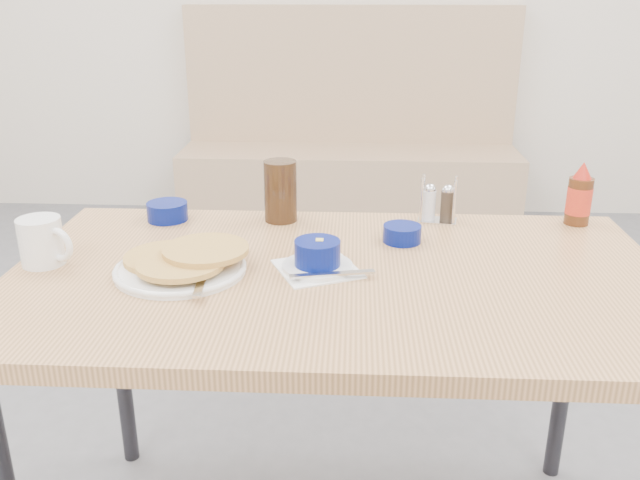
{
  "coord_description": "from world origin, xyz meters",
  "views": [
    {
      "loc": [
        0.03,
        -1.07,
        1.33
      ],
      "look_at": [
        -0.04,
        0.28,
        0.82
      ],
      "focal_mm": 38.0,
      "sensor_mm": 36.0,
      "label": 1
    }
  ],
  "objects_px": {
    "creamer_bowl": "(167,211)",
    "condiment_caddy": "(438,206)",
    "syrup_bottle": "(579,198)",
    "dining_table": "(337,298)",
    "pancake_plate": "(183,263)",
    "coffee_mug": "(43,241)",
    "grits_setting": "(318,257)",
    "butter_bowl": "(402,234)",
    "booth_bench": "(349,163)",
    "amber_tumbler": "(280,191)"
  },
  "relations": [
    {
      "from": "creamer_bowl",
      "to": "condiment_caddy",
      "type": "relative_size",
      "value": 0.89
    },
    {
      "from": "syrup_bottle",
      "to": "dining_table",
      "type": "bearing_deg",
      "value": -150.37
    },
    {
      "from": "pancake_plate",
      "to": "coffee_mug",
      "type": "distance_m",
      "value": 0.31
    },
    {
      "from": "dining_table",
      "to": "condiment_caddy",
      "type": "relative_size",
      "value": 12.01
    },
    {
      "from": "creamer_bowl",
      "to": "condiment_caddy",
      "type": "xyz_separation_m",
      "value": [
        0.69,
        0.03,
        0.02
      ]
    },
    {
      "from": "creamer_bowl",
      "to": "condiment_caddy",
      "type": "distance_m",
      "value": 0.69
    },
    {
      "from": "coffee_mug",
      "to": "grits_setting",
      "type": "height_order",
      "value": "coffee_mug"
    },
    {
      "from": "grits_setting",
      "to": "butter_bowl",
      "type": "height_order",
      "value": "grits_setting"
    },
    {
      "from": "dining_table",
      "to": "condiment_caddy",
      "type": "bearing_deg",
      "value": 54.02
    },
    {
      "from": "creamer_bowl",
      "to": "coffee_mug",
      "type": "bearing_deg",
      "value": -121.71
    },
    {
      "from": "creamer_bowl",
      "to": "syrup_bottle",
      "type": "distance_m",
      "value": 1.05
    },
    {
      "from": "booth_bench",
      "to": "grits_setting",
      "type": "height_order",
      "value": "booth_bench"
    },
    {
      "from": "amber_tumbler",
      "to": "booth_bench",
      "type": "bearing_deg",
      "value": 85.99
    },
    {
      "from": "creamer_bowl",
      "to": "amber_tumbler",
      "type": "xyz_separation_m",
      "value": [
        0.29,
        0.01,
        0.06
      ]
    },
    {
      "from": "butter_bowl",
      "to": "condiment_caddy",
      "type": "relative_size",
      "value": 0.77
    },
    {
      "from": "amber_tumbler",
      "to": "condiment_caddy",
      "type": "distance_m",
      "value": 0.4
    },
    {
      "from": "coffee_mug",
      "to": "amber_tumbler",
      "type": "relative_size",
      "value": 0.84
    },
    {
      "from": "pancake_plate",
      "to": "creamer_bowl",
      "type": "relative_size",
      "value": 2.81
    },
    {
      "from": "coffee_mug",
      "to": "creamer_bowl",
      "type": "height_order",
      "value": "coffee_mug"
    },
    {
      "from": "amber_tumbler",
      "to": "grits_setting",
      "type": "bearing_deg",
      "value": -70.53
    },
    {
      "from": "dining_table",
      "to": "coffee_mug",
      "type": "height_order",
      "value": "coffee_mug"
    },
    {
      "from": "grits_setting",
      "to": "creamer_bowl",
      "type": "distance_m",
      "value": 0.51
    },
    {
      "from": "dining_table",
      "to": "grits_setting",
      "type": "xyz_separation_m",
      "value": [
        -0.04,
        0.01,
        0.09
      ]
    },
    {
      "from": "pancake_plate",
      "to": "syrup_bottle",
      "type": "height_order",
      "value": "syrup_bottle"
    },
    {
      "from": "creamer_bowl",
      "to": "condiment_caddy",
      "type": "height_order",
      "value": "condiment_caddy"
    },
    {
      "from": "dining_table",
      "to": "creamer_bowl",
      "type": "xyz_separation_m",
      "value": [
        -0.45,
        0.31,
        0.08
      ]
    },
    {
      "from": "booth_bench",
      "to": "pancake_plate",
      "type": "bearing_deg",
      "value": -97.31
    },
    {
      "from": "coffee_mug",
      "to": "condiment_caddy",
      "type": "bearing_deg",
      "value": 20.58
    },
    {
      "from": "dining_table",
      "to": "coffee_mug",
      "type": "relative_size",
      "value": 10.66
    },
    {
      "from": "booth_bench",
      "to": "amber_tumbler",
      "type": "bearing_deg",
      "value": -94.01
    },
    {
      "from": "creamer_bowl",
      "to": "butter_bowl",
      "type": "height_order",
      "value": "creamer_bowl"
    },
    {
      "from": "coffee_mug",
      "to": "grits_setting",
      "type": "relative_size",
      "value": 0.57
    },
    {
      "from": "butter_bowl",
      "to": "syrup_bottle",
      "type": "distance_m",
      "value": 0.48
    },
    {
      "from": "coffee_mug",
      "to": "syrup_bottle",
      "type": "height_order",
      "value": "syrup_bottle"
    },
    {
      "from": "coffee_mug",
      "to": "amber_tumbler",
      "type": "distance_m",
      "value": 0.58
    },
    {
      "from": "dining_table",
      "to": "amber_tumbler",
      "type": "bearing_deg",
      "value": 115.37
    },
    {
      "from": "butter_bowl",
      "to": "amber_tumbler",
      "type": "xyz_separation_m",
      "value": [
        -0.3,
        0.14,
        0.06
      ]
    },
    {
      "from": "creamer_bowl",
      "to": "syrup_bottle",
      "type": "height_order",
      "value": "syrup_bottle"
    },
    {
      "from": "amber_tumbler",
      "to": "condiment_caddy",
      "type": "height_order",
      "value": "amber_tumbler"
    },
    {
      "from": "pancake_plate",
      "to": "butter_bowl",
      "type": "distance_m",
      "value": 0.52
    },
    {
      "from": "amber_tumbler",
      "to": "condiment_caddy",
      "type": "xyz_separation_m",
      "value": [
        0.4,
        0.01,
        -0.04
      ]
    },
    {
      "from": "amber_tumbler",
      "to": "coffee_mug",
      "type": "bearing_deg",
      "value": -146.54
    },
    {
      "from": "amber_tumbler",
      "to": "syrup_bottle",
      "type": "distance_m",
      "value": 0.75
    },
    {
      "from": "amber_tumbler",
      "to": "pancake_plate",
      "type": "bearing_deg",
      "value": -116.72
    },
    {
      "from": "grits_setting",
      "to": "amber_tumbler",
      "type": "bearing_deg",
      "value": 109.47
    },
    {
      "from": "dining_table",
      "to": "butter_bowl",
      "type": "xyz_separation_m",
      "value": [
        0.15,
        0.19,
        0.08
      ]
    },
    {
      "from": "coffee_mug",
      "to": "condiment_caddy",
      "type": "xyz_separation_m",
      "value": [
        0.88,
        0.33,
        -0.01
      ]
    },
    {
      "from": "amber_tumbler",
      "to": "syrup_bottle",
      "type": "height_order",
      "value": "syrup_bottle"
    },
    {
      "from": "butter_bowl",
      "to": "pancake_plate",
      "type": "bearing_deg",
      "value": -156.8
    },
    {
      "from": "pancake_plate",
      "to": "creamer_bowl",
      "type": "distance_m",
      "value": 0.35
    }
  ]
}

